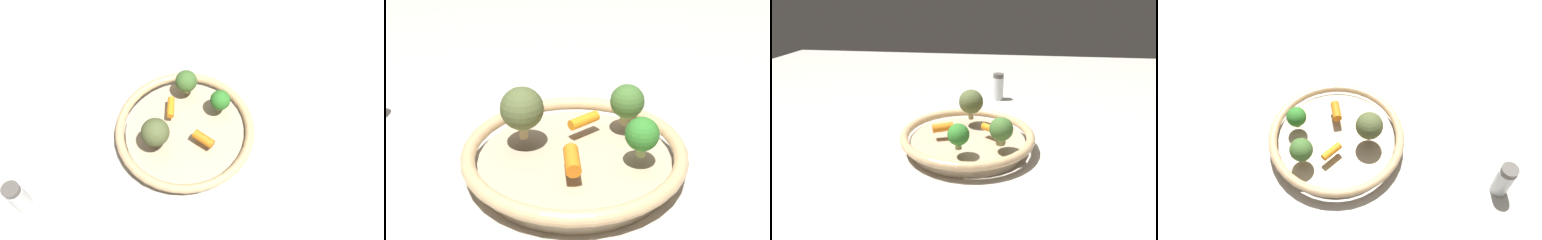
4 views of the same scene
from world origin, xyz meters
The scene contains 7 objects.
ground_plane centered at (0.00, 0.00, 0.00)m, with size 2.26×2.26×0.00m, color #B7B2A8.
serving_bowl centered at (0.00, 0.00, 0.02)m, with size 0.31×0.31×0.04m.
baby_carrot_back centered at (0.00, -0.05, 0.05)m, with size 0.02×0.02×0.05m, color orange.
baby_carrot_center centered at (-0.01, 0.05, 0.05)m, with size 0.02×0.02×0.05m, color orange.
broccoli_floret_edge centered at (-0.09, 0.01, 0.08)m, with size 0.04×0.04×0.05m.
broccoli_floret_large centered at (0.07, 0.00, 0.09)m, with size 0.06×0.06×0.07m.
broccoli_floret_mid centered at (-0.06, -0.08, 0.08)m, with size 0.05×0.05×0.06m.
Camera 2 is at (-0.14, 0.53, 0.38)m, focal length 44.66 mm.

